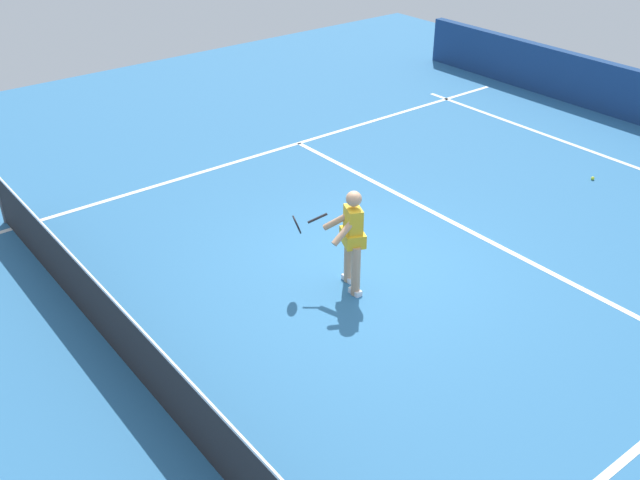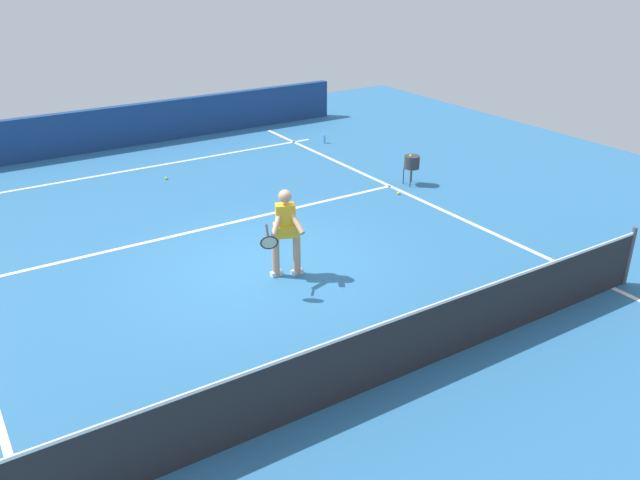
{
  "view_description": "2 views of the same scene",
  "coord_description": "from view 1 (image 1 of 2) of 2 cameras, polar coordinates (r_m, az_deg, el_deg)",
  "views": [
    {
      "loc": [
        -6.87,
        6.26,
        5.92
      ],
      "look_at": [
        0.05,
        0.84,
        0.79
      ],
      "focal_mm": 40.84,
      "sensor_mm": 36.0,
      "label": 1
    },
    {
      "loc": [
        4.65,
        9.18,
        5.18
      ],
      "look_at": [
        -0.5,
        1.14,
        0.84
      ],
      "focal_mm": 36.62,
      "sensor_mm": 36.0,
      "label": 2
    }
  ],
  "objects": [
    {
      "name": "sideline_right_marking",
      "position": [
        14.29,
        -8.53,
        5.5
      ],
      "size": [
        0.1,
        16.12,
        0.01
      ],
      "primitive_type": "cube",
      "color": "white",
      "rests_on": "ground"
    },
    {
      "name": "tennis_ball_near",
      "position": [
        14.63,
        20.59,
        4.55
      ],
      "size": [
        0.07,
        0.07,
        0.07
      ],
      "primitive_type": "sphere",
      "color": "#D1E533",
      "rests_on": "ground"
    },
    {
      "name": "court_net",
      "position": [
        9.1,
        -14.8,
        -7.63
      ],
      "size": [
        9.77,
        0.08,
        1.02
      ],
      "color": "#4C4C51",
      "rests_on": "ground"
    },
    {
      "name": "baseline_marking",
      "position": [
        15.7,
        22.03,
        5.87
      ],
      "size": [
        10.09,
        0.1,
        0.01
      ],
      "primitive_type": "cube",
      "color": "white",
      "rests_on": "ground"
    },
    {
      "name": "service_line_marking",
      "position": [
        12.34,
        11.01,
        1.04
      ],
      "size": [
        9.09,
        0.1,
        0.01
      ],
      "primitive_type": "cube",
      "color": "white",
      "rests_on": "ground"
    },
    {
      "name": "tennis_player",
      "position": [
        10.14,
        2.41,
        0.27
      ],
      "size": [
        1.02,
        0.85,
        1.55
      ],
      "color": "tan",
      "rests_on": "ground"
    },
    {
      "name": "ground_plane",
      "position": [
        11.02,
        3.6,
        -2.28
      ],
      "size": [
        23.56,
        23.56,
        0.0
      ],
      "primitive_type": "plane",
      "color": "teal"
    }
  ]
}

